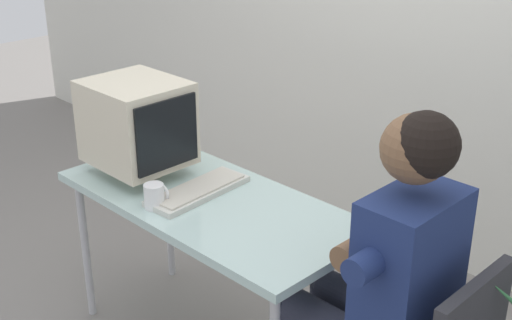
# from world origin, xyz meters

# --- Properties ---
(desk) EXTENTS (1.32, 0.61, 0.74)m
(desk) POSITION_xyz_m (0.00, 0.00, 0.68)
(desk) COLOR #B7B7BC
(desk) RESTS_ON ground_plane
(crt_monitor) EXTENTS (0.41, 0.36, 0.41)m
(crt_monitor) POSITION_xyz_m (-0.39, -0.05, 0.97)
(crt_monitor) COLOR beige
(crt_monitor) RESTS_ON desk
(keyboard) EXTENTS (0.19, 0.47, 0.03)m
(keyboard) POSITION_xyz_m (-0.06, -0.01, 0.76)
(keyboard) COLOR silver
(keyboard) RESTS_ON desk
(person_seated) EXTENTS (0.71, 0.56, 1.33)m
(person_seated) POSITION_xyz_m (0.81, 0.05, 0.74)
(person_seated) COLOR navy
(person_seated) RESTS_ON ground_plane
(desk_mug) EXTENTS (0.08, 0.09, 0.10)m
(desk_mug) POSITION_xyz_m (-0.09, -0.20, 0.79)
(desk_mug) COLOR white
(desk_mug) RESTS_ON desk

